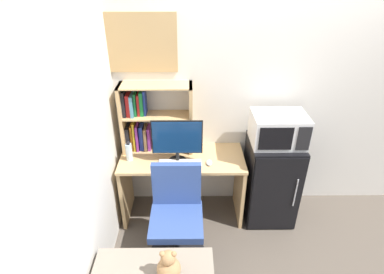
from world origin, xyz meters
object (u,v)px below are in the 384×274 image
Objects in this scene: wall_corkboard at (139,43)px; water_bottle at (129,152)px; mini_fridge at (270,180)px; hutch_bookshelf at (146,117)px; teddy_bear at (169,267)px; desk_chair at (177,221)px; keyboard at (180,163)px; monitor at (177,139)px; computer_mouse at (209,163)px; microwave at (278,129)px.

water_bottle is at bearing -113.35° from wall_corkboard.
wall_corkboard reaches higher than mini_fridge.
hutch_bookshelf is 2.75× the size of teddy_bear.
mini_fridge is at bearing -8.21° from hutch_bookshelf.
desk_chair is 1.32× the size of wall_corkboard.
keyboard is 0.59× the size of wall_corkboard.
keyboard is at bearing 87.08° from teddy_bear.
water_bottle is at bearing -178.86° from mini_fridge.
monitor is 0.51m from water_bottle.
computer_mouse is 0.11× the size of mini_fridge.
hutch_bookshelf is at bearing 101.89° from teddy_bear.
monitor is at bearing -3.52° from water_bottle.
water_bottle is (-0.79, 0.08, 0.08)m from computer_mouse.
mini_fridge is (0.98, 0.06, -0.54)m from monitor.
teddy_bear is 0.37× the size of wall_corkboard.
hutch_bookshelf is 1.49m from teddy_bear.
water_bottle reaches higher than keyboard.
water_bottle is at bearing 174.32° from computer_mouse.
monitor is at bearing 115.30° from keyboard.
computer_mouse is (0.29, 0.00, 0.00)m from keyboard.
hutch_bookshelf reaches higher than mini_fridge.
water_bottle is (-0.16, -0.22, -0.27)m from hutch_bookshelf.
computer_mouse is at bearing -25.09° from hutch_bookshelf.
computer_mouse is (0.63, -0.30, -0.35)m from hutch_bookshelf.
microwave reaches higher than teddy_bear.
desk_chair is 3.59× the size of teddy_bear.
hutch_bookshelf is 1.40× the size of microwave.
keyboard is 2.06× the size of water_bottle.
mini_fridge is (1.46, 0.03, -0.38)m from water_bottle.
mini_fridge reaches higher than computer_mouse.
hutch_bookshelf reaches higher than teddy_bear.
hutch_bookshelf is at bearing 154.91° from computer_mouse.
hutch_bookshelf is 0.58m from keyboard.
monitor is 0.52× the size of desk_chair.
microwave is 1.30m from desk_chair.
wall_corkboard is (-1.33, 0.28, 0.75)m from microwave.
microwave is 0.72× the size of wall_corkboard.
monitor reaches higher than water_bottle.
hutch_bookshelf reaches higher than computer_mouse.
teddy_bear is (-1.01, -1.18, 0.15)m from mini_fridge.
desk_chair is (-0.98, -0.53, -0.68)m from microwave.
microwave is (1.30, -0.18, -0.04)m from hutch_bookshelf.
teddy_bear is (-1.01, -1.18, -0.46)m from microwave.
wall_corkboard is (-0.37, 0.40, 1.07)m from keyboard.
microwave is at bearing 3.60° from monitor.
water_bottle reaches higher than teddy_bear.
desk_chair is (0.48, -0.50, -0.44)m from water_bottle.
desk_chair is 1.68m from wall_corkboard.
keyboard is 1.08m from teddy_bear.
monitor is 1.19m from teddy_bear.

